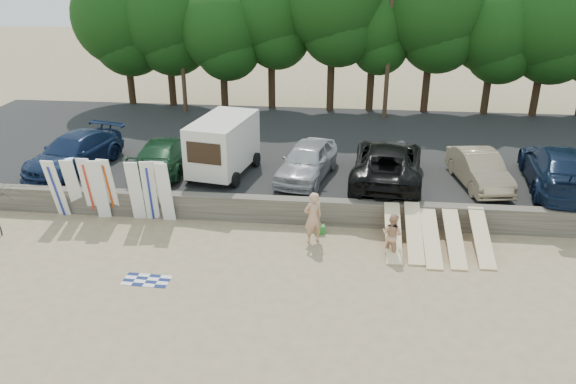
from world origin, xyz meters
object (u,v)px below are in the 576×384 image
(beachgoer_b, at_px, (392,235))
(car_3, at_px, (387,162))
(beachgoer_a, at_px, (313,218))
(box_trailer, at_px, (223,144))
(car_0, at_px, (74,152))
(car_2, at_px, (307,161))
(car_4, at_px, (479,169))
(car_5, at_px, (560,168))
(cooler, at_px, (320,229))
(car_1, at_px, (165,154))

(beachgoer_b, bearing_deg, car_3, -55.83)
(beachgoer_a, relative_size, beachgoer_b, 1.25)
(box_trailer, height_order, car_0, box_trailer)
(box_trailer, relative_size, car_2, 0.91)
(beachgoer_a, bearing_deg, box_trailer, -76.76)
(beachgoer_a, bearing_deg, car_3, -151.71)
(car_3, bearing_deg, car_0, 5.65)
(car_4, bearing_deg, box_trailer, 170.03)
(car_3, bearing_deg, beachgoer_a, 63.30)
(beachgoer_b, bearing_deg, beachgoer_a, 21.89)
(car_2, distance_m, car_5, 10.35)
(box_trailer, relative_size, beachgoer_b, 2.70)
(box_trailer, distance_m, car_5, 14.01)
(cooler, bearing_deg, car_4, 24.01)
(car_3, relative_size, cooler, 15.95)
(car_2, distance_m, car_4, 7.19)
(box_trailer, xyz_separation_m, beachgoer_a, (4.20, -4.57, -1.12))
(car_3, xyz_separation_m, car_4, (3.79, -0.06, -0.13))
(cooler, bearing_deg, car_0, 155.34)
(car_0, bearing_deg, car_3, 13.80)
(cooler, bearing_deg, car_1, 143.89)
(car_2, xyz_separation_m, car_5, (10.35, -0.10, 0.11))
(car_2, xyz_separation_m, beachgoer_a, (0.56, -4.49, -0.51))
(car_0, distance_m, car_3, 13.83)
(car_1, height_order, cooler, car_1)
(box_trailer, xyz_separation_m, car_1, (-2.71, 0.26, -0.66))
(beachgoer_a, bearing_deg, cooler, -136.22)
(car_0, height_order, car_2, car_2)
(car_4, height_order, beachgoer_b, car_4)
(beachgoer_a, xyz_separation_m, cooler, (0.22, 0.71, -0.82))
(car_1, bearing_deg, cooler, 148.40)
(beachgoer_a, bearing_deg, car_2, -112.29)
(box_trailer, height_order, cooler, box_trailer)
(car_5, bearing_deg, cooler, 28.23)
(car_2, relative_size, car_5, 0.74)
(car_1, bearing_deg, car_3, 176.38)
(car_4, bearing_deg, cooler, -159.12)
(beachgoer_a, bearing_deg, car_0, -51.55)
(car_2, bearing_deg, beachgoer_b, -44.48)
(car_5, height_order, beachgoer_b, car_5)
(car_5, distance_m, beachgoer_a, 10.75)
(car_4, relative_size, cooler, 11.40)
(car_3, height_order, cooler, car_3)
(beachgoer_b, distance_m, cooler, 2.96)
(car_0, bearing_deg, cooler, -4.79)
(box_trailer, bearing_deg, car_5, 9.93)
(car_5, bearing_deg, beachgoer_b, 42.84)
(car_4, height_order, car_5, car_5)
(car_5, xyz_separation_m, beachgoer_b, (-7.02, -5.03, -0.82))
(car_3, bearing_deg, beachgoer_b, 94.90)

